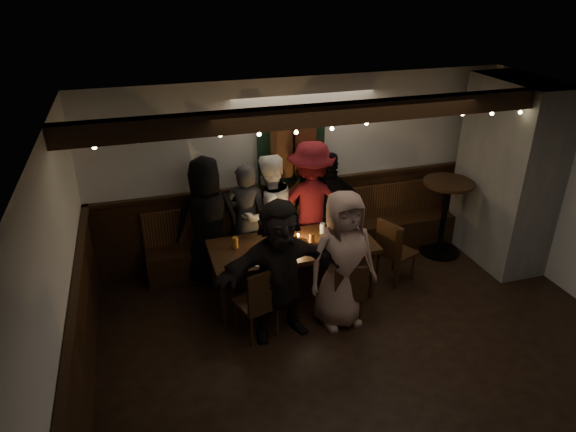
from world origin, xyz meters
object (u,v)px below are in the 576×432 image
object	(u,v)px
chair_near_right	(348,290)
person_c	(269,214)
person_b	(247,220)
chair_end	(393,248)
high_top	(445,208)
person_f	(280,270)
person_g	(342,260)
person_e	(329,209)
chair_near_left	(260,300)
person_d	(311,204)
person_a	(208,221)
dining_table	(292,249)

from	to	relation	value
chair_near_right	person_c	world-z (taller)	person_c
person_b	person_c	distance (m)	0.31
chair_end	person_b	size ratio (longest dim) A/B	0.57
chair_end	high_top	bearing A→B (deg)	25.28
person_f	person_g	xyz separation A→B (m)	(0.75, 0.00, 0.00)
chair_near_right	person_e	bearing A→B (deg)	78.12
chair_near_left	person_d	size ratio (longest dim) A/B	0.52
chair_near_right	person_b	bearing A→B (deg)	120.71
person_a	person_b	bearing A→B (deg)	-175.99
person_f	chair_near_right	bearing A→B (deg)	-7.25
chair_end	person_a	xyz separation A→B (m)	(-2.32, 0.79, 0.36)
chair_end	high_top	size ratio (longest dim) A/B	0.80
dining_table	person_c	world-z (taller)	person_c
person_a	person_g	distance (m)	1.93
person_b	person_g	distance (m)	1.63
person_f	person_b	bearing A→B (deg)	88.61
high_top	person_e	size ratio (longest dim) A/B	0.70
person_e	person_g	distance (m)	1.44
high_top	person_d	size ratio (longest dim) A/B	0.63
dining_table	person_e	size ratio (longest dim) A/B	1.26
chair_near_right	person_g	size ratio (longest dim) A/B	0.48
dining_table	chair_near_right	world-z (taller)	dining_table
person_c	person_f	world-z (taller)	person_f
dining_table	person_g	xyz separation A→B (m)	(0.38, -0.70, 0.17)
high_top	person_c	size ratio (longest dim) A/B	0.68
person_a	person_b	world-z (taller)	person_a
chair_near_left	chair_near_right	size ratio (longest dim) A/B	1.14
chair_end	person_e	distance (m)	1.05
person_a	person_g	bearing A→B (deg)	134.28
person_b	person_f	bearing A→B (deg)	115.80
chair_near_left	person_a	xyz separation A→B (m)	(-0.34, 1.42, 0.35)
person_e	person_f	size ratio (longest dim) A/B	0.97
high_top	person_b	bearing A→B (deg)	173.74
dining_table	person_g	distance (m)	0.82
high_top	person_f	world-z (taller)	person_f
chair_near_right	person_a	xyz separation A→B (m)	(-1.41, 1.44, 0.41)
dining_table	person_d	xyz separation A→B (m)	(0.50, 0.75, 0.23)
high_top	person_f	xyz separation A→B (m)	(-2.82, -1.11, 0.12)
high_top	person_c	distance (m)	2.59
dining_table	person_a	bearing A→B (deg)	144.11
chair_near_left	person_d	bearing A→B (deg)	53.06
chair_near_right	person_c	xyz separation A→B (m)	(-0.57, 1.47, 0.39)
person_c	chair_near_left	bearing A→B (deg)	50.24
person_a	person_b	size ratio (longest dim) A/B	1.09
chair_near_left	person_c	distance (m)	1.56
person_c	person_d	distance (m)	0.62
dining_table	chair_near_left	distance (m)	0.96
chair_end	person_a	distance (m)	2.48
high_top	person_a	distance (m)	3.42
person_d	person_f	xyz separation A→B (m)	(-0.87, -1.45, -0.05)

